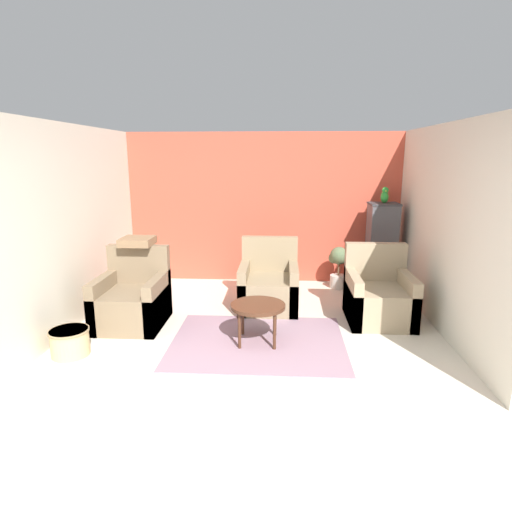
{
  "coord_description": "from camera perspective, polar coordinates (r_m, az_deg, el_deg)",
  "views": [
    {
      "loc": [
        0.32,
        -3.32,
        2.08
      ],
      "look_at": [
        0.0,
        1.89,
        0.87
      ],
      "focal_mm": 30.0,
      "sensor_mm": 36.0,
      "label": 1
    }
  ],
  "objects": [
    {
      "name": "armchair_middle",
      "position": [
        6.01,
        1.72,
        -4.13
      ],
      "size": [
        0.8,
        0.87,
        0.96
      ],
      "color": "#8E7A5B",
      "rests_on": "ground_plane"
    },
    {
      "name": "wall_right",
      "position": [
        5.64,
        23.83,
        3.36
      ],
      "size": [
        0.06,
        3.79,
        2.48
      ],
      "color": "beige",
      "rests_on": "ground_plane"
    },
    {
      "name": "area_rug",
      "position": [
        5.02,
        0.26,
        -11.35
      ],
      "size": [
        1.98,
        1.56,
        0.01
      ],
      "color": "gray",
      "rests_on": "ground_plane"
    },
    {
      "name": "potted_plant",
      "position": [
        7.01,
        10.94,
        -1.08
      ],
      "size": [
        0.31,
        0.28,
        0.68
      ],
      "color": "beige",
      "rests_on": "ground_plane"
    },
    {
      "name": "parrot",
      "position": [
        6.9,
        16.78,
        7.73
      ],
      "size": [
        0.12,
        0.21,
        0.25
      ],
      "color": "green",
      "rests_on": "birdcage"
    },
    {
      "name": "throw_pillow",
      "position": [
        5.77,
        -15.52,
        1.91
      ],
      "size": [
        0.41,
        0.41,
        0.1
      ],
      "color": "#846647",
      "rests_on": "armchair_left"
    },
    {
      "name": "coffee_table",
      "position": [
        4.87,
        0.26,
        -6.99
      ],
      "size": [
        0.62,
        0.62,
        0.46
      ],
      "color": "#472819",
      "rests_on": "ground_plane"
    },
    {
      "name": "armchair_right",
      "position": [
        5.78,
        16.03,
        -5.36
      ],
      "size": [
        0.8,
        0.87,
        0.96
      ],
      "color": "#9E896B",
      "rests_on": "ground_plane"
    },
    {
      "name": "birdcage",
      "position": [
        7.02,
        16.35,
        1.07
      ],
      "size": [
        0.47,
        0.47,
        1.39
      ],
      "color": "#353539",
      "rests_on": "ground_plane"
    },
    {
      "name": "wall_back_accent",
      "position": [
        7.2,
        0.94,
        6.36
      ],
      "size": [
        4.62,
        0.06,
        2.48
      ],
      "color": "#C64C38",
      "rests_on": "ground_plane"
    },
    {
      "name": "ground_plane",
      "position": [
        3.93,
        -1.78,
        -18.88
      ],
      "size": [
        20.0,
        20.0,
        0.0
      ],
      "primitive_type": "plane",
      "color": "beige",
      "rests_on": "ground"
    },
    {
      "name": "wall_left",
      "position": [
        5.89,
        -22.77,
        3.83
      ],
      "size": [
        0.06,
        3.79,
        2.48
      ],
      "color": "beige",
      "rests_on": "ground_plane"
    },
    {
      "name": "armchair_left",
      "position": [
        5.65,
        -16.14,
        -5.78
      ],
      "size": [
        0.8,
        0.87,
        0.96
      ],
      "color": "#7A664C",
      "rests_on": "ground_plane"
    },
    {
      "name": "wicker_basket",
      "position": [
        5.08,
        -23.57,
        -10.38
      ],
      "size": [
        0.42,
        0.42,
        0.29
      ],
      "color": "tan",
      "rests_on": "ground_plane"
    }
  ]
}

